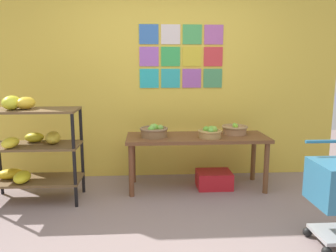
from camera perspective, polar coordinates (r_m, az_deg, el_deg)
ground at (r=2.98m, az=1.27°, el=-19.20°), size 9.54×9.54×0.00m
back_wall_with_art at (r=4.40m, az=-0.63°, el=10.16°), size 4.62×0.07×2.92m
banana_shelf_unit at (r=3.88m, az=-22.61°, el=-2.74°), size 0.97×0.49×1.17m
display_table at (r=4.01m, az=4.97°, el=-2.80°), size 1.68×0.59×0.64m
fruit_basket_right at (r=3.91m, az=-2.42°, el=-0.86°), size 0.33×0.33×0.16m
fruit_basket_centre at (r=3.90m, az=7.21°, el=-1.13°), size 0.28×0.28×0.14m
fruit_basket_back_left at (r=4.18m, az=11.33°, el=-0.51°), size 0.32×0.32×0.13m
produce_crate_under_table at (r=4.16m, az=7.87°, el=-9.04°), size 0.42×0.33×0.20m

